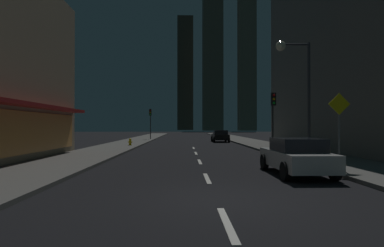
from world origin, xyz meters
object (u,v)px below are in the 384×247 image
object	(u,v)px
car_parked_far	(220,136)
car_parked_near	(296,156)
traffic_light_near_right	(273,108)
street_lamp_right	(294,71)
fire_hydrant_far_left	(130,142)
traffic_light_far_left	(150,117)
pedestrian_crossing_sign	(339,124)

from	to	relation	value
car_parked_far	car_parked_near	bearing A→B (deg)	-90.00
traffic_light_near_right	street_lamp_right	distance (m)	4.87
car_parked_far	fire_hydrant_far_left	size ratio (longest dim) A/B	6.48
car_parked_near	fire_hydrant_far_left	distance (m)	19.16
traffic_light_near_right	fire_hydrant_far_left	bearing A→B (deg)	147.83
fire_hydrant_far_left	car_parked_near	bearing A→B (deg)	-60.27
car_parked_far	traffic_light_far_left	bearing A→B (deg)	152.29
fire_hydrant_far_left	street_lamp_right	distance (m)	16.87
traffic_light_far_left	street_lamp_right	bearing A→B (deg)	-66.56
fire_hydrant_far_left	street_lamp_right	bearing A→B (deg)	-45.97
car_parked_far	pedestrian_crossing_sign	bearing A→B (deg)	-85.39
car_parked_near	fire_hydrant_far_left	size ratio (longest dim) A/B	6.48
car_parked_far	traffic_light_far_left	size ratio (longest dim) A/B	1.01
pedestrian_crossing_sign	car_parked_far	bearing A→B (deg)	94.61
fire_hydrant_far_left	pedestrian_crossing_sign	bearing A→B (deg)	-54.52
car_parked_far	street_lamp_right	bearing A→B (deg)	-84.99
pedestrian_crossing_sign	fire_hydrant_far_left	bearing A→B (deg)	125.48
car_parked_far	traffic_light_near_right	bearing A→B (deg)	-83.15
car_parked_near	pedestrian_crossing_sign	xyz separation A→B (m)	(2.00, 0.50, 1.28)
car_parked_far	pedestrian_crossing_sign	distance (m)	24.90
street_lamp_right	pedestrian_crossing_sign	xyz separation A→B (m)	(0.22, -4.47, -3.05)
traffic_light_far_left	street_lamp_right	distance (m)	27.42
car_parked_far	street_lamp_right	world-z (taller)	street_lamp_right
traffic_light_far_left	pedestrian_crossing_sign	distance (m)	31.60
fire_hydrant_far_left	pedestrian_crossing_sign	xyz separation A→B (m)	(11.50, -16.13, 1.56)
car_parked_near	pedestrian_crossing_sign	bearing A→B (deg)	14.02
car_parked_near	traffic_light_near_right	size ratio (longest dim) A/B	1.01
car_parked_far	traffic_light_far_left	xyz separation A→B (m)	(-9.10, 4.78, 2.45)
car_parked_far	fire_hydrant_far_left	bearing A→B (deg)	-137.69
car_parked_near	traffic_light_far_left	distance (m)	31.50
car_parked_near	street_lamp_right	bearing A→B (deg)	70.29
street_lamp_right	pedestrian_crossing_sign	bearing A→B (deg)	-87.18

